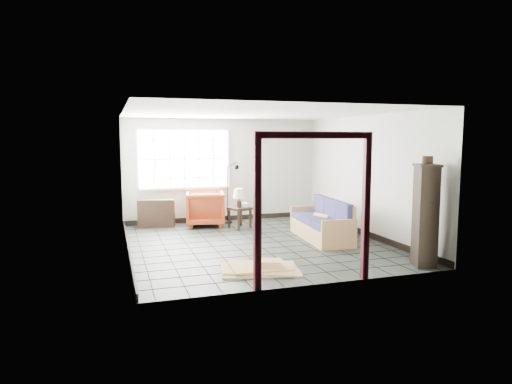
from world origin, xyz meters
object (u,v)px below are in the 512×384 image
object	(u,v)px
side_table	(240,211)
tall_shelf	(425,215)
armchair	(205,207)
futon_sofa	(324,225)

from	to	relation	value
side_table	tall_shelf	distance (m)	4.55
armchair	tall_shelf	size ratio (longest dim) A/B	0.54
futon_sofa	side_table	distance (m)	2.17
armchair	side_table	xyz separation A→B (m)	(0.72, -0.52, -0.06)
armchair	side_table	world-z (taller)	armchair
armchair	tall_shelf	world-z (taller)	tall_shelf
futon_sofa	tall_shelf	world-z (taller)	tall_shelf
side_table	tall_shelf	size ratio (longest dim) A/B	0.35
side_table	tall_shelf	bearing A→B (deg)	-63.44
side_table	tall_shelf	xyz separation A→B (m)	(2.02, -4.05, 0.46)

